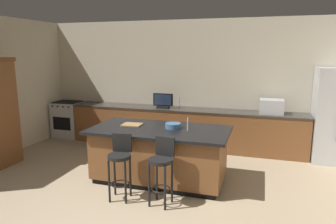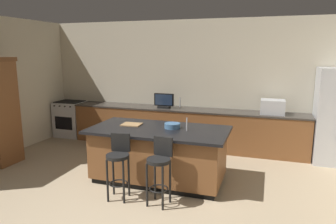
{
  "view_description": "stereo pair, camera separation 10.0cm",
  "coord_description": "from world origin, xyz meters",
  "px_view_note": "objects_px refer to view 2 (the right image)",
  "views": [
    {
      "loc": [
        1.64,
        -2.98,
        2.16
      ],
      "look_at": [
        -0.06,
        2.51,
        1.03
      ],
      "focal_mm": 32.93,
      "sensor_mm": 36.0,
      "label": 1
    },
    {
      "loc": [
        1.74,
        -2.95,
        2.16
      ],
      "look_at": [
        -0.06,
        2.51,
        1.03
      ],
      "focal_mm": 32.93,
      "sensor_mm": 36.0,
      "label": 2
    }
  ],
  "objects_px": {
    "range_oven": "(71,119)",
    "microwave": "(273,107)",
    "fruit_bowl": "(172,126)",
    "tv_monitor": "(164,101)",
    "bar_stool_right": "(160,165)",
    "bar_stool_left": "(119,161)",
    "cutting_board": "(132,124)",
    "kitchen_island": "(159,154)"
  },
  "relations": [
    {
      "from": "bar_stool_right",
      "to": "fruit_bowl",
      "type": "height_order",
      "value": "fruit_bowl"
    },
    {
      "from": "kitchen_island",
      "to": "range_oven",
      "type": "xyz_separation_m",
      "value": [
        -3.13,
        1.94,
        -0.01
      ]
    },
    {
      "from": "kitchen_island",
      "to": "fruit_bowl",
      "type": "xyz_separation_m",
      "value": [
        0.21,
        0.1,
        0.49
      ]
    },
    {
      "from": "bar_stool_right",
      "to": "cutting_board",
      "type": "bearing_deg",
      "value": 140.15
    },
    {
      "from": "range_oven",
      "to": "cutting_board",
      "type": "bearing_deg",
      "value": -35.43
    },
    {
      "from": "bar_stool_left",
      "to": "fruit_bowl",
      "type": "xyz_separation_m",
      "value": [
        0.55,
        0.9,
        0.37
      ]
    },
    {
      "from": "microwave",
      "to": "fruit_bowl",
      "type": "height_order",
      "value": "microwave"
    },
    {
      "from": "kitchen_island",
      "to": "bar_stool_left",
      "type": "bearing_deg",
      "value": -112.99
    },
    {
      "from": "microwave",
      "to": "bar_stool_right",
      "type": "bearing_deg",
      "value": -118.84
    },
    {
      "from": "bar_stool_left",
      "to": "cutting_board",
      "type": "height_order",
      "value": "bar_stool_left"
    },
    {
      "from": "kitchen_island",
      "to": "range_oven",
      "type": "relative_size",
      "value": 2.52
    },
    {
      "from": "bar_stool_left",
      "to": "bar_stool_right",
      "type": "relative_size",
      "value": 1.0
    },
    {
      "from": "kitchen_island",
      "to": "bar_stool_right",
      "type": "xyz_separation_m",
      "value": [
        0.3,
        -0.78,
        0.12
      ]
    },
    {
      "from": "range_oven",
      "to": "microwave",
      "type": "distance_m",
      "value": 4.97
    },
    {
      "from": "tv_monitor",
      "to": "bar_stool_left",
      "type": "height_order",
      "value": "tv_monitor"
    },
    {
      "from": "cutting_board",
      "to": "microwave",
      "type": "bearing_deg",
      "value": 38.31
    },
    {
      "from": "bar_stool_left",
      "to": "tv_monitor",
      "type": "bearing_deg",
      "value": 86.68
    },
    {
      "from": "range_oven",
      "to": "fruit_bowl",
      "type": "distance_m",
      "value": 3.85
    },
    {
      "from": "tv_monitor",
      "to": "bar_stool_left",
      "type": "xyz_separation_m",
      "value": [
        0.22,
        -2.7,
        -0.47
      ]
    },
    {
      "from": "fruit_bowl",
      "to": "bar_stool_left",
      "type": "bearing_deg",
      "value": -121.36
    },
    {
      "from": "kitchen_island",
      "to": "bar_stool_left",
      "type": "height_order",
      "value": "bar_stool_left"
    },
    {
      "from": "kitchen_island",
      "to": "microwave",
      "type": "distance_m",
      "value": 2.71
    },
    {
      "from": "kitchen_island",
      "to": "range_oven",
      "type": "bearing_deg",
      "value": 148.19
    },
    {
      "from": "fruit_bowl",
      "to": "cutting_board",
      "type": "bearing_deg",
      "value": 179.97
    },
    {
      "from": "kitchen_island",
      "to": "fruit_bowl",
      "type": "height_order",
      "value": "fruit_bowl"
    },
    {
      "from": "bar_stool_left",
      "to": "fruit_bowl",
      "type": "relative_size",
      "value": 3.69
    },
    {
      "from": "bar_stool_left",
      "to": "cutting_board",
      "type": "distance_m",
      "value": 0.98
    },
    {
      "from": "cutting_board",
      "to": "kitchen_island",
      "type": "bearing_deg",
      "value": -10.26
    },
    {
      "from": "bar_stool_right",
      "to": "cutting_board",
      "type": "relative_size",
      "value": 2.94
    },
    {
      "from": "tv_monitor",
      "to": "cutting_board",
      "type": "relative_size",
      "value": 1.39
    },
    {
      "from": "microwave",
      "to": "tv_monitor",
      "type": "relative_size",
      "value": 1.04
    },
    {
      "from": "bar_stool_right",
      "to": "bar_stool_left",
      "type": "bearing_deg",
      "value": -171.61
    },
    {
      "from": "fruit_bowl",
      "to": "cutting_board",
      "type": "height_order",
      "value": "fruit_bowl"
    },
    {
      "from": "tv_monitor",
      "to": "bar_stool_right",
      "type": "relative_size",
      "value": 0.47
    },
    {
      "from": "tv_monitor",
      "to": "kitchen_island",
      "type": "bearing_deg",
      "value": -73.61
    },
    {
      "from": "tv_monitor",
      "to": "cutting_board",
      "type": "height_order",
      "value": "tv_monitor"
    },
    {
      "from": "bar_stool_left",
      "to": "fruit_bowl",
      "type": "distance_m",
      "value": 1.12
    },
    {
      "from": "fruit_bowl",
      "to": "tv_monitor",
      "type": "bearing_deg",
      "value": 113.06
    },
    {
      "from": "kitchen_island",
      "to": "cutting_board",
      "type": "relative_size",
      "value": 6.98
    },
    {
      "from": "kitchen_island",
      "to": "microwave",
      "type": "height_order",
      "value": "microwave"
    },
    {
      "from": "microwave",
      "to": "tv_monitor",
      "type": "distance_m",
      "value": 2.36
    },
    {
      "from": "range_oven",
      "to": "cutting_board",
      "type": "distance_m",
      "value": 3.22
    }
  ]
}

